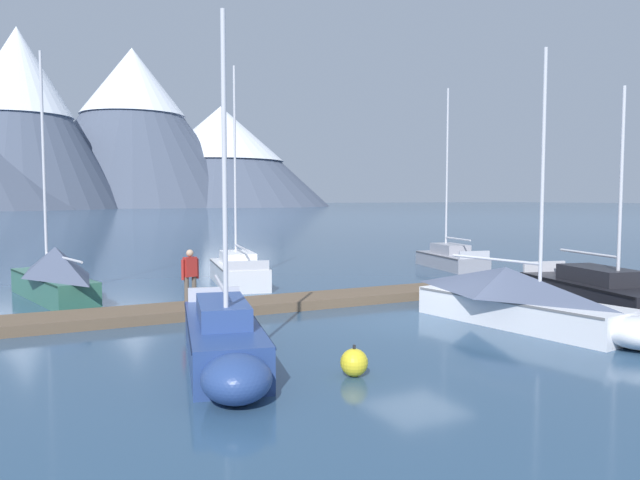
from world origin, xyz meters
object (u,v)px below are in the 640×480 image
(sailboat_mid_dock_starboard, at_px, (523,299))
(sailboat_outer_slip, at_px, (448,258))
(sailboat_second_berth, at_px, (224,339))
(sailboat_far_berth, at_px, (605,297))
(person_on_dock, at_px, (190,273))
(mooring_buoy_channel_marker, at_px, (354,362))
(sailboat_mid_dock_port, at_px, (236,270))
(sailboat_nearest_berth, at_px, (52,274))

(sailboat_mid_dock_starboard, relative_size, sailboat_outer_slip, 0.83)
(sailboat_second_berth, height_order, sailboat_far_berth, sailboat_second_berth)
(sailboat_second_berth, relative_size, person_on_dock, 4.29)
(sailboat_outer_slip, bearing_deg, person_on_dock, -157.56)
(sailboat_mid_dock_starboard, relative_size, mooring_buoy_channel_marker, 11.74)
(sailboat_second_berth, height_order, mooring_buoy_channel_marker, sailboat_second_berth)
(sailboat_second_berth, xyz_separation_m, person_on_dock, (0.89, 5.94, 0.69))
(sailboat_mid_dock_port, height_order, mooring_buoy_channel_marker, sailboat_mid_dock_port)
(sailboat_second_berth, bearing_deg, sailboat_mid_dock_starboard, -0.02)
(sailboat_second_berth, bearing_deg, mooring_buoy_channel_marker, -42.83)
(sailboat_mid_dock_port, relative_size, sailboat_outer_slip, 0.99)
(sailboat_second_berth, height_order, person_on_dock, sailboat_second_berth)
(sailboat_mid_dock_port, distance_m, sailboat_far_berth, 14.01)
(person_on_dock, bearing_deg, sailboat_nearest_berth, 126.59)
(sailboat_nearest_berth, height_order, person_on_dock, sailboat_nearest_berth)
(sailboat_far_berth, bearing_deg, sailboat_second_berth, 179.29)
(sailboat_nearest_berth, bearing_deg, sailboat_mid_dock_starboard, -43.63)
(sailboat_mid_dock_port, xyz_separation_m, sailboat_far_berth, (7.42, -11.88, 0.04))
(person_on_dock, xyz_separation_m, mooring_buoy_channel_marker, (1.18, -7.85, -0.98))
(sailboat_far_berth, height_order, person_on_dock, sailboat_far_berth)
(sailboat_mid_dock_port, distance_m, sailboat_mid_dock_starboard, 12.47)
(sailboat_nearest_berth, bearing_deg, sailboat_mid_dock_port, 7.63)
(sailboat_second_berth, xyz_separation_m, sailboat_outer_slip, (15.90, 12.14, -0.06))
(mooring_buoy_channel_marker, bearing_deg, sailboat_nearest_berth, 110.61)
(sailboat_mid_dock_port, relative_size, person_on_dock, 5.30)
(sailboat_far_berth, bearing_deg, mooring_buoy_channel_marker, -169.71)
(sailboat_far_berth, xyz_separation_m, person_on_dock, (-10.93, 6.08, 0.65))
(sailboat_second_berth, xyz_separation_m, sailboat_mid_dock_starboard, (8.60, -0.00, 0.19))
(sailboat_mid_dock_starboard, bearing_deg, sailboat_mid_dock_port, 109.71)
(sailboat_nearest_berth, relative_size, sailboat_mid_dock_starboard, 1.16)
(sailboat_mid_dock_port, bearing_deg, sailboat_second_berth, -110.55)
(sailboat_nearest_berth, bearing_deg, sailboat_far_berth, -36.95)
(sailboat_far_berth, relative_size, sailboat_outer_slip, 0.74)
(sailboat_mid_dock_port, relative_size, sailboat_far_berth, 1.33)
(sailboat_mid_dock_starboard, distance_m, mooring_buoy_channel_marker, 6.83)
(sailboat_nearest_berth, bearing_deg, sailboat_outer_slip, 4.16)
(sailboat_second_berth, distance_m, sailboat_mid_dock_port, 12.53)
(person_on_dock, bearing_deg, sailboat_outer_slip, 22.44)
(sailboat_nearest_berth, distance_m, person_on_dock, 6.04)
(sailboat_second_berth, height_order, sailboat_mid_dock_port, sailboat_mid_dock_port)
(sailboat_second_berth, relative_size, mooring_buoy_channel_marker, 11.35)
(mooring_buoy_channel_marker, bearing_deg, sailboat_outer_slip, 45.45)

